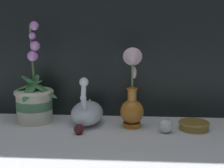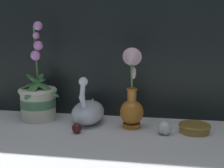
% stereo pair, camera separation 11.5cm
% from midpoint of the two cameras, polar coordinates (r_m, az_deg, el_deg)
% --- Properties ---
extents(ground_plane, '(2.80, 2.80, 0.00)m').
position_cam_midpoint_polar(ground_plane, '(1.07, 1.26, -9.96)').
color(ground_plane, white).
extents(orchid_potted_plant, '(0.19, 0.20, 0.39)m').
position_cam_midpoint_polar(orchid_potted_plant, '(1.27, -10.88, -2.62)').
color(orchid_potted_plant, beige).
rests_on(orchid_potted_plant, ground_plane).
extents(swan_figurine, '(0.12, 0.20, 0.19)m').
position_cam_midpoint_polar(swan_figurine, '(1.21, -1.67, -4.95)').
color(swan_figurine, silver).
rests_on(swan_figurine, ground_plane).
extents(blue_vase, '(0.09, 0.11, 0.30)m').
position_cam_midpoint_polar(blue_vase, '(1.14, 6.49, -2.86)').
color(blue_vase, '#B26B23').
rests_on(blue_vase, ground_plane).
extents(glass_sphere, '(0.05, 0.05, 0.05)m').
position_cam_midpoint_polar(glass_sphere, '(1.12, 12.52, -7.83)').
color(glass_sphere, silver).
rests_on(glass_sphere, ground_plane).
extents(amber_dish, '(0.11, 0.11, 0.03)m').
position_cam_midpoint_polar(amber_dish, '(1.17, 17.63, -7.61)').
color(amber_dish, olive).
rests_on(amber_dish, ground_plane).
extents(glass_bauble, '(0.04, 0.04, 0.04)m').
position_cam_midpoint_polar(glass_bauble, '(1.11, -3.46, -8.09)').
color(glass_bauble, '#4C191E').
rests_on(glass_bauble, ground_plane).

